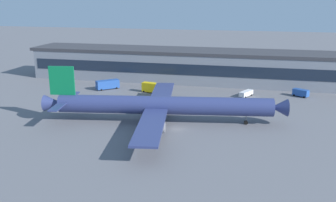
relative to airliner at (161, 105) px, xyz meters
name	(u,v)px	position (x,y,z in m)	size (l,w,h in m)	color
ground_plane	(177,129)	(5.22, -4.18, -4.85)	(600.00, 600.00, 0.00)	slate
terminal_building	(207,66)	(5.22, 53.66, 1.50)	(144.75, 19.16, 12.66)	gray
airliner	(161,105)	(0.00, 0.00, 0.00)	(65.42, 56.84, 15.16)	navy
stair_truck	(150,87)	(-11.95, 31.36, -2.88)	(6.36, 3.54, 3.55)	yellow
belt_loader	(246,93)	(21.63, 33.50, -3.70)	(4.70, 6.61, 1.95)	white
fuel_truck	(108,84)	(-28.50, 32.67, -2.97)	(8.13, 7.69, 3.35)	#2651A5
crew_van	(300,92)	(39.65, 37.50, -3.40)	(5.56, 4.68, 2.55)	#2651A5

